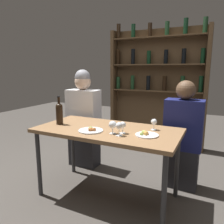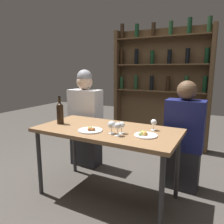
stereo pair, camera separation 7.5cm
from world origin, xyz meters
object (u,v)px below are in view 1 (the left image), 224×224
Objects in this scene: wine_glass_2 at (123,125)px; food_plate_0 at (91,130)px; seated_person_left at (84,120)px; wine_bottle at (59,112)px; wine_glass_3 at (113,125)px; seated_person_right at (183,138)px; wine_glass_0 at (119,126)px; wine_glass_1 at (154,122)px; food_plate_1 at (146,134)px.

food_plate_0 is at bearing -167.28° from wine_glass_2.
seated_person_left is at bearing 143.12° from wine_glass_2.
wine_bottle is 0.67m from wine_glass_3.
food_plate_0 is 1.04m from seated_person_right.
wine_glass_3 is at bearing 5.06° from food_plate_0.
seated_person_right is at bearing 54.52° from wine_glass_2.
wine_bottle is at bearing -80.81° from seated_person_left.
wine_glass_0 reaches higher than food_plate_0.
wine_bottle reaches higher than wine_glass_3.
wine_glass_1 is 0.33m from wine_glass_2.
wine_glass_0 is 0.88m from seated_person_right.
food_plate_1 is at bearing 14.32° from wine_glass_3.
seated_person_right reaches higher than food_plate_0.
wine_glass_0 is at bearing -40.19° from seated_person_left.
seated_person_left reaches higher than seated_person_right.
wine_glass_3 is 0.23m from food_plate_0.
wine_glass_1 is at bearing 87.44° from food_plate_1.
wine_glass_1 is at bearing -119.98° from seated_person_right.
seated_person_right is (1.29, -0.00, -0.07)m from seated_person_left.
food_plate_0 is (-0.30, 0.01, -0.08)m from wine_glass_0.
food_plate_0 and food_plate_1 have the same top height.
wine_glass_2 is at bearing 12.72° from food_plate_0.
food_plate_0 is 1.14× the size of food_plate_1.
seated_person_left reaches higher than wine_glass_1.
wine_glass_1 is 1.15m from seated_person_left.
wine_glass_2 is (-0.23, -0.24, 0.00)m from wine_glass_1.
wine_glass_3 reaches higher than food_plate_1.
food_plate_1 is 0.17× the size of seated_person_right.
seated_person_left is (-0.76, 0.68, -0.18)m from wine_glass_3.
seated_person_left reaches higher than food_plate_1.
wine_glass_2 is (0.74, -0.02, -0.05)m from wine_bottle.
wine_bottle is 0.66m from seated_person_left.
food_plate_0 is at bearing -149.45° from wine_glass_1.
wine_bottle is at bearing -152.90° from seated_person_right.
wine_glass_0 reaches higher than wine_glass_3.
seated_person_left reaches higher than wine_glass_0.
wine_glass_2 is at bearing -1.62° from wine_bottle.
wine_glass_0 is 1.12× the size of wine_glass_1.
food_plate_0 is at bearing -52.16° from seated_person_left.
seated_person_left reaches higher than wine_bottle.
food_plate_0 is (-0.22, -0.02, -0.07)m from wine_glass_3.
wine_glass_2 is 0.54× the size of food_plate_1.
wine_glass_2 reaches higher than wine_glass_1.
wine_glass_0 is 1.10× the size of wine_glass_2.
wine_glass_3 is 0.90m from seated_person_right.
food_plate_1 is at bearing 10.43° from food_plate_0.
wine_glass_3 is (0.67, -0.07, -0.05)m from wine_bottle.
wine_glass_3 is (-0.31, -0.29, 0.01)m from wine_glass_1.
wine_bottle is 0.47m from food_plate_0.
seated_person_right reaches higher than wine_glass_0.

